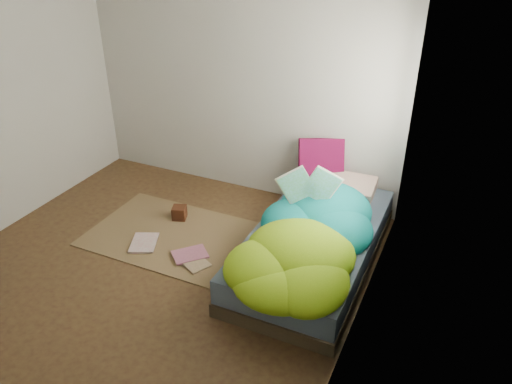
# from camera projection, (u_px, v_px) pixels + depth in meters

# --- Properties ---
(ground) EXTENTS (3.50, 3.50, 0.00)m
(ground) POSITION_uv_depth(u_px,v_px,m) (153.00, 272.00, 4.36)
(ground) COLOR #412619
(ground) RESTS_ON ground
(room_walls) EXTENTS (3.54, 3.54, 2.62)m
(room_walls) POSITION_uv_depth(u_px,v_px,m) (133.00, 92.00, 3.57)
(room_walls) COLOR #BBB9B2
(room_walls) RESTS_ON ground
(bed) EXTENTS (1.00, 2.00, 0.34)m
(bed) POSITION_uv_depth(u_px,v_px,m) (314.00, 247.00, 4.41)
(bed) COLOR #3D3321
(bed) RESTS_ON ground
(duvet) EXTENTS (0.96, 1.84, 0.34)m
(duvet) POSITION_uv_depth(u_px,v_px,m) (307.00, 227.00, 4.06)
(duvet) COLOR #086D7B
(duvet) RESTS_ON bed
(rug) EXTENTS (1.60, 1.10, 0.01)m
(rug) POSITION_uv_depth(u_px,v_px,m) (173.00, 235.00, 4.85)
(rug) COLOR brown
(rug) RESTS_ON ground
(pillow_floral) EXTENTS (0.55, 0.35, 0.12)m
(pillow_floral) POSITION_uv_depth(u_px,v_px,m) (347.00, 186.00, 4.90)
(pillow_floral) COLOR beige
(pillow_floral) RESTS_ON bed
(pillow_magenta) EXTENTS (0.46, 0.32, 0.45)m
(pillow_magenta) POSITION_uv_depth(u_px,v_px,m) (321.00, 161.00, 5.03)
(pillow_magenta) COLOR #4A0427
(pillow_magenta) RESTS_ON bed
(open_book) EXTENTS (0.45, 0.27, 0.27)m
(open_book) POSITION_uv_depth(u_px,v_px,m) (310.00, 176.00, 4.19)
(open_book) COLOR #2C873C
(open_book) RESTS_ON duvet
(wooden_box) EXTENTS (0.17, 0.17, 0.13)m
(wooden_box) POSITION_uv_depth(u_px,v_px,m) (179.00, 213.00, 5.08)
(wooden_box) COLOR #3C180D
(wooden_box) RESTS_ON rug
(floor_book_a) EXTENTS (0.34, 0.39, 0.02)m
(floor_book_a) POSITION_uv_depth(u_px,v_px,m) (132.00, 243.00, 4.71)
(floor_book_a) COLOR silver
(floor_book_a) RESTS_ON rug
(floor_book_b) EXTENTS (0.37, 0.38, 0.03)m
(floor_book_b) POSITION_uv_depth(u_px,v_px,m) (187.00, 248.00, 4.63)
(floor_book_b) COLOR #B36781
(floor_book_b) RESTS_ON rug
(floor_book_c) EXTENTS (0.33, 0.30, 0.02)m
(floor_book_c) POSITION_uv_depth(u_px,v_px,m) (185.00, 267.00, 4.39)
(floor_book_c) COLOR tan
(floor_book_c) RESTS_ON rug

